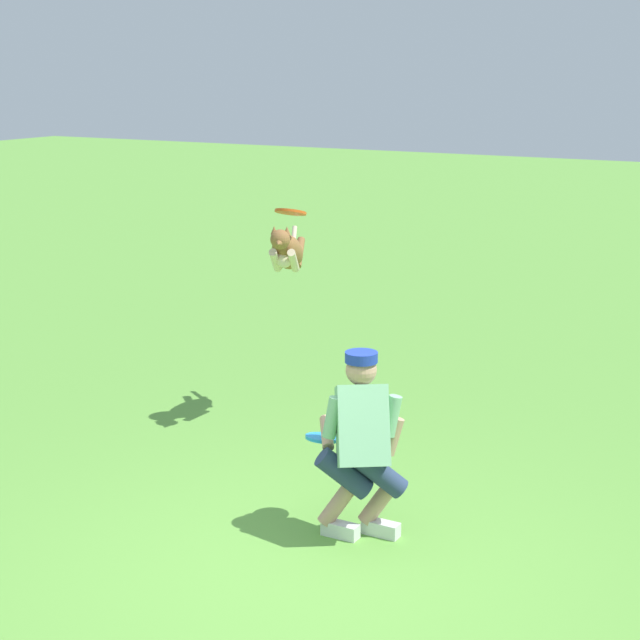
{
  "coord_description": "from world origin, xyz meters",
  "views": [
    {
      "loc": [
        -3.08,
        5.22,
        3.17
      ],
      "look_at": [
        0.79,
        -1.68,
        1.23
      ],
      "focal_mm": 59.3,
      "sensor_mm": 36.0,
      "label": 1
    }
  ],
  "objects": [
    {
      "name": "ground_plane",
      "position": [
        0.0,
        0.0,
        0.0
      ],
      "size": [
        60.0,
        60.0,
        0.0
      ],
      "primitive_type": "plane",
      "color": "#609E3E"
    },
    {
      "name": "person",
      "position": [
        -0.06,
        -0.75,
        0.7
      ],
      "size": [
        0.71,
        0.55,
        1.29
      ],
      "rotation": [
        0.0,
        0.0,
        -0.98
      ],
      "color": "silver",
      "rests_on": "ground_plane"
    },
    {
      "name": "dog",
      "position": [
        1.67,
        -2.67,
        1.54
      ],
      "size": [
        0.53,
        1.03,
        0.56
      ],
      "rotation": [
        0.0,
        0.0,
        1.97
      ],
      "color": "#916136"
    },
    {
      "name": "frisbee_flying",
      "position": [
        1.53,
        -2.49,
        1.92
      ],
      "size": [
        0.39,
        0.38,
        0.13
      ],
      "primitive_type": "cylinder",
      "rotation": [
        0.17,
        0.23,
        5.46
      ],
      "color": "#E15519"
    },
    {
      "name": "frisbee_held",
      "position": [
        0.31,
        -0.87,
        0.61
      ],
      "size": [
        0.31,
        0.31,
        0.06
      ],
      "primitive_type": "cylinder",
      "rotation": [
        0.01,
        -0.14,
        1.23
      ],
      "color": "#2496E9",
      "rests_on": "person"
    }
  ]
}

